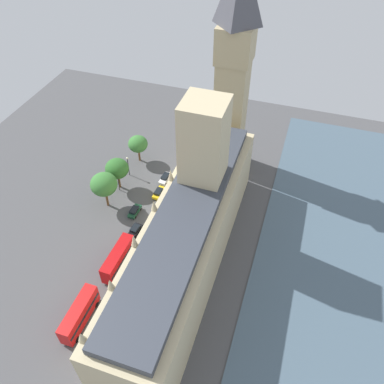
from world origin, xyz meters
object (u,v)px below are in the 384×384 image
(parliament_building, at_px, (189,231))
(clock_tower, at_px, (234,68))
(plane_tree_corner, at_px, (117,169))
(plane_tree_kerbside, at_px, (138,144))
(car_black_leading, at_px, (135,230))
(pedestrian_under_trees, at_px, (189,179))
(car_yellow_cab_opposite_hall, at_px, (159,193))
(plane_tree_by_river_gate, at_px, (104,184))
(double_decker_bus_far_end, at_px, (79,314))
(street_lamp_slot_10, at_px, (117,177))
(car_white_trailing, at_px, (165,178))
(double_decker_bus_midblock, at_px, (118,259))
(street_lamp_slot_11, at_px, (128,163))
(car_dark_green_near_tower, at_px, (135,211))

(parliament_building, relative_size, clock_tower, 1.13)
(plane_tree_corner, relative_size, plane_tree_kerbside, 1.10)
(car_black_leading, distance_m, pedestrian_under_trees, 21.20)
(car_yellow_cab_opposite_hall, relative_size, plane_tree_by_river_gate, 0.47)
(clock_tower, bearing_deg, double_decker_bus_far_end, 75.76)
(clock_tower, relative_size, street_lamp_slot_10, 8.07)
(car_white_trailing, xyz_separation_m, street_lamp_slot_10, (9.79, 6.98, 3.68))
(double_decker_bus_midblock, distance_m, street_lamp_slot_11, 29.25)
(car_white_trailing, relative_size, street_lamp_slot_10, 0.72)
(parliament_building, distance_m, double_decker_bus_midblock, 16.29)
(parliament_building, bearing_deg, clock_tower, -88.73)
(car_dark_green_near_tower, relative_size, street_lamp_slot_11, 0.74)
(clock_tower, height_order, car_yellow_cab_opposite_hall, clock_tower)
(car_white_trailing, relative_size, street_lamp_slot_11, 0.80)
(parliament_building, relative_size, street_lamp_slot_10, 9.11)
(parliament_building, bearing_deg, street_lamp_slot_11, -41.42)
(car_dark_green_near_tower, bearing_deg, car_yellow_cab_opposite_hall, 69.86)
(car_white_trailing, xyz_separation_m, plane_tree_corner, (10.24, 5.86, 5.24))
(plane_tree_kerbside, bearing_deg, double_decker_bus_far_end, 100.71)
(car_black_leading, height_order, double_decker_bus_far_end, double_decker_bus_far_end)
(car_black_leading, bearing_deg, parliament_building, 173.42)
(car_black_leading, distance_m, plane_tree_by_river_gate, 13.11)
(car_white_trailing, relative_size, double_decker_bus_midblock, 0.45)
(parliament_building, bearing_deg, car_white_trailing, -57.56)
(car_white_trailing, height_order, plane_tree_kerbside, plane_tree_kerbside)
(car_yellow_cab_opposite_hall, bearing_deg, pedestrian_under_trees, 55.51)
(car_black_leading, bearing_deg, clock_tower, -106.95)
(pedestrian_under_trees, bearing_deg, parliament_building, 170.07)
(car_white_trailing, distance_m, double_decker_bus_far_end, 41.87)
(double_decker_bus_midblock, height_order, street_lamp_slot_11, street_lamp_slot_11)
(clock_tower, height_order, pedestrian_under_trees, clock_tower)
(car_white_trailing, distance_m, car_black_leading, 18.73)
(pedestrian_under_trees, bearing_deg, plane_tree_kerbside, 46.70)
(car_yellow_cab_opposite_hall, xyz_separation_m, double_decker_bus_far_end, (1.21, 36.25, 1.75))
(clock_tower, height_order, street_lamp_slot_10, clock_tower)
(plane_tree_by_river_gate, height_order, plane_tree_corner, plane_tree_by_river_gate)
(double_decker_bus_midblock, xyz_separation_m, pedestrian_under_trees, (-5.45, -29.78, -1.91))
(car_black_leading, bearing_deg, car_dark_green_near_tower, -59.06)
(clock_tower, xyz_separation_m, street_lamp_slot_10, (22.89, 19.87, -22.91))
(car_white_trailing, bearing_deg, car_dark_green_near_tower, 83.31)
(car_dark_green_near_tower, bearing_deg, street_lamp_slot_10, 140.42)
(car_yellow_cab_opposite_hall, bearing_deg, parliament_building, -47.35)
(double_decker_bus_far_end, bearing_deg, street_lamp_slot_10, -75.44)
(pedestrian_under_trees, distance_m, street_lamp_slot_11, 16.34)
(parliament_building, relative_size, plane_tree_kerbside, 7.66)
(car_white_trailing, bearing_deg, parliament_building, 127.39)
(clock_tower, bearing_deg, car_black_leading, 67.24)
(car_dark_green_near_tower, bearing_deg, plane_tree_kerbside, 112.54)
(double_decker_bus_midblock, bearing_deg, pedestrian_under_trees, 81.36)
(plane_tree_corner, bearing_deg, car_dark_green_near_tower, 135.35)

